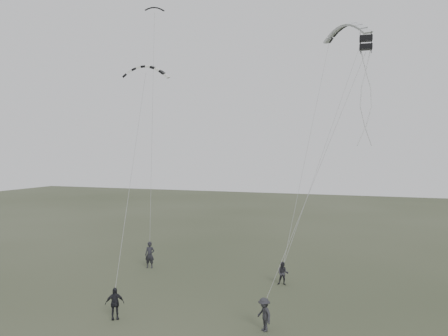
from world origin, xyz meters
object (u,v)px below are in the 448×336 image
(kite_pale_large, at_px, (346,25))
(flyer_left, at_px, (150,255))
(flyer_center, at_px, (115,303))
(flyer_far, at_px, (264,314))
(flyer_right, at_px, (283,273))
(kite_dark_small, at_px, (154,8))
(kite_box, at_px, (366,43))
(kite_striped, at_px, (146,66))

(kite_pale_large, bearing_deg, flyer_left, -126.09)
(flyer_left, height_order, flyer_center, flyer_left)
(flyer_center, distance_m, kite_pale_large, 25.47)
(kite_pale_large, bearing_deg, flyer_far, -69.81)
(flyer_right, height_order, kite_dark_small, kite_dark_small)
(flyer_left, height_order, flyer_right, flyer_left)
(flyer_right, distance_m, flyer_center, 11.19)
(flyer_far, height_order, kite_box, kite_box)
(flyer_right, height_order, flyer_center, flyer_center)
(flyer_right, bearing_deg, kite_dark_small, 152.36)
(kite_dark_small, xyz_separation_m, kite_pale_large, (15.29, 1.90, -2.39))
(kite_pale_large, bearing_deg, kite_dark_small, -142.09)
(kite_pale_large, bearing_deg, kite_striped, -117.33)
(kite_striped, bearing_deg, kite_box, -33.79)
(flyer_right, distance_m, kite_striped, 16.73)
(flyer_center, distance_m, kite_dark_small, 24.51)
(flyer_left, relative_size, flyer_center, 1.19)
(flyer_left, bearing_deg, kite_pale_large, 13.41)
(flyer_center, xyz_separation_m, kite_pale_large, (10.35, 15.36, 17.48))
(flyer_center, bearing_deg, kite_striped, 68.77)
(flyer_center, xyz_separation_m, flyer_far, (7.68, 1.15, -0.02))
(kite_striped, bearing_deg, kite_pale_large, 8.22)
(kite_pale_large, relative_size, kite_striped, 1.21)
(flyer_center, xyz_separation_m, kite_striped, (-2.36, 7.46, 13.74))
(kite_dark_small, distance_m, kite_striped, 8.96)
(flyer_left, xyz_separation_m, flyer_far, (10.99, -8.39, -0.17))
(flyer_right, bearing_deg, flyer_left, 169.50)
(kite_striped, relative_size, kite_box, 4.46)
(kite_dark_small, bearing_deg, kite_pale_large, -17.14)
(flyer_right, relative_size, kite_pale_large, 0.39)
(kite_pale_large, bearing_deg, flyer_right, -86.11)
(kite_striped, xyz_separation_m, kite_box, (14.47, -2.60, -0.22))
(kite_dark_small, height_order, kite_striped, kite_dark_small)
(flyer_center, bearing_deg, kite_box, -16.92)
(flyer_left, bearing_deg, flyer_right, -14.11)
(flyer_left, xyz_separation_m, kite_dark_small, (-1.63, 3.92, 19.72))
(flyer_center, relative_size, kite_box, 2.31)
(flyer_right, relative_size, flyer_center, 0.91)
(flyer_right, height_order, flyer_far, flyer_far)
(flyer_right, distance_m, kite_pale_large, 19.06)
(flyer_far, distance_m, kite_box, 14.72)
(flyer_far, xyz_separation_m, kite_dark_small, (-12.62, 12.31, 19.89))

